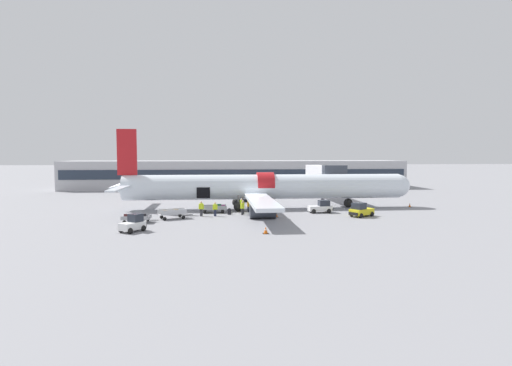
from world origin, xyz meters
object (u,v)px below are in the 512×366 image
(baggage_tug_mid, at_px, (133,224))
(ground_crew_loader_b, at_px, (243,206))
(baggage_cart_loading, at_px, (215,209))
(ground_crew_driver, at_px, (215,209))
(baggage_cart_queued, at_px, (173,214))
(airplane, at_px, (261,188))
(baggage_cart_empty, at_px, (137,219))
(baggage_tug_lead, at_px, (321,207))
(baggage_tug_rear, at_px, (361,211))
(ground_crew_loader_a, at_px, (201,208))
(ground_crew_marshal, at_px, (242,208))
(ground_crew_supervisor, at_px, (242,205))
(suitcase_on_tarmac_upright, at_px, (229,212))
(ground_crew_helper, at_px, (249,206))

(baggage_tug_mid, relative_size, ground_crew_loader_b, 1.61)
(baggage_cart_loading, xyz_separation_m, ground_crew_driver, (-0.00, -2.91, 0.39))
(baggage_cart_queued, xyz_separation_m, ground_crew_loader_b, (8.15, 3.29, 0.33))
(airplane, relative_size, baggage_cart_empty, 10.63)
(baggage_tug_lead, bearing_deg, baggage_tug_rear, -42.85)
(ground_crew_loader_a, height_order, ground_crew_driver, ground_crew_loader_a)
(baggage_tug_lead, height_order, ground_crew_marshal, ground_crew_marshal)
(baggage_tug_rear, bearing_deg, baggage_cart_loading, 164.15)
(baggage_cart_empty, height_order, ground_crew_supervisor, ground_crew_supervisor)
(baggage_tug_mid, distance_m, baggage_cart_empty, 5.10)
(baggage_cart_queued, distance_m, ground_crew_driver, 4.97)
(baggage_cart_empty, xyz_separation_m, ground_crew_loader_a, (6.66, 3.88, 0.50))
(baggage_cart_loading, bearing_deg, ground_crew_marshal, -33.20)
(ground_crew_loader_b, relative_size, suitcase_on_tarmac_upright, 2.15)
(ground_crew_helper, bearing_deg, baggage_cart_queued, -153.87)
(baggage_cart_loading, relative_size, baggage_cart_empty, 1.07)
(baggage_tug_mid, height_order, ground_crew_loader_b, ground_crew_loader_b)
(baggage_cart_empty, distance_m, suitcase_on_tarmac_upright, 11.09)
(baggage_cart_queued, height_order, baggage_cart_empty, baggage_cart_queued)
(baggage_cart_loading, height_order, suitcase_on_tarmac_upright, baggage_cart_loading)
(baggage_tug_rear, distance_m, ground_crew_loader_a, 18.80)
(airplane, height_order, baggage_tug_mid, airplane)
(suitcase_on_tarmac_upright, bearing_deg, baggage_tug_lead, 2.73)
(baggage_cart_loading, height_order, ground_crew_helper, ground_crew_helper)
(baggage_tug_lead, distance_m, ground_crew_supervisor, 10.04)
(ground_crew_marshal, bearing_deg, suitcase_on_tarmac_upright, 168.69)
(baggage_tug_lead, relative_size, ground_crew_marshal, 1.90)
(ground_crew_helper, xyz_separation_m, ground_crew_marshal, (-0.93, -2.15, 0.03))
(baggage_tug_mid, relative_size, ground_crew_marshal, 1.68)
(baggage_tug_lead, distance_m, baggage_tug_mid, 23.32)
(ground_crew_supervisor, bearing_deg, ground_crew_driver, -134.55)
(baggage_cart_loading, bearing_deg, suitcase_on_tarmac_upright, -46.82)
(airplane, xyz_separation_m, ground_crew_helper, (-1.95, -3.17, -2.03))
(baggage_cart_queued, bearing_deg, ground_crew_loader_b, 21.98)
(baggage_cart_empty, relative_size, suitcase_on_tarmac_upright, 4.95)
(ground_crew_loader_b, bearing_deg, ground_crew_supervisor, 93.03)
(baggage_cart_empty, xyz_separation_m, ground_crew_helper, (12.48, 6.64, 0.38))
(airplane, height_order, ground_crew_marshal, airplane)
(baggage_tug_mid, distance_m, ground_crew_helper, 16.66)
(ground_crew_loader_b, height_order, ground_crew_helper, ground_crew_loader_b)
(baggage_tug_lead, distance_m, suitcase_on_tarmac_upright, 11.51)
(baggage_tug_rear, distance_m, ground_crew_helper, 13.75)
(airplane, bearing_deg, ground_crew_loader_a, -142.64)
(airplane, xyz_separation_m, suitcase_on_tarmac_upright, (-4.43, -5.01, -2.51))
(baggage_cart_loading, relative_size, ground_crew_loader_b, 2.46)
(baggage_tug_mid, bearing_deg, ground_crew_helper, 44.63)
(baggage_cart_loading, bearing_deg, ground_crew_loader_a, -120.66)
(baggage_cart_queued, distance_m, ground_crew_helper, 9.95)
(ground_crew_loader_a, xyz_separation_m, ground_crew_helper, (5.82, 2.76, -0.12))
(baggage_cart_empty, distance_m, ground_crew_supervisor, 13.63)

